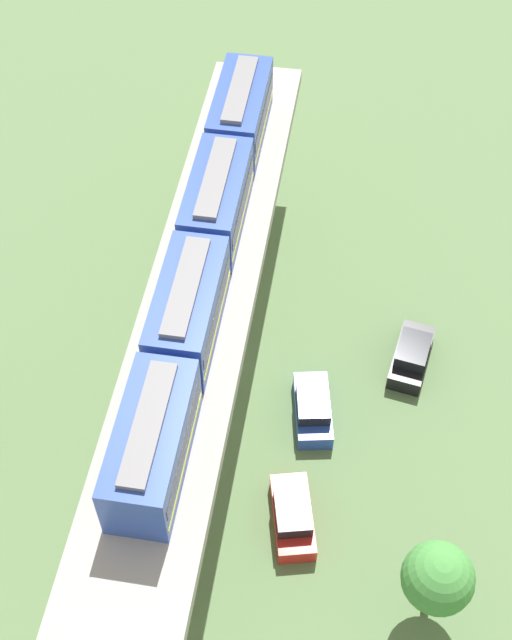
# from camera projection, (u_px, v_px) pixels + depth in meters

# --- Properties ---
(ground_plane) EXTENTS (120.00, 120.00, 0.00)m
(ground_plane) POSITION_uv_depth(u_px,v_px,m) (208.00, 379.00, 47.03)
(ground_plane) COLOR #5B7A4C
(viaduct) EXTENTS (5.20, 35.80, 7.61)m
(viaduct) POSITION_uv_depth(u_px,v_px,m) (203.00, 310.00, 42.38)
(viaduct) COLOR #A8A59E
(viaduct) RESTS_ON ground
(train) EXTENTS (2.64, 27.45, 3.24)m
(train) POSITION_uv_depth(u_px,v_px,m) (203.00, 253.00, 40.42)
(train) COLOR #2D4CA5
(train) RESTS_ON viaduct
(parked_car_black) EXTENTS (2.47, 4.44, 1.76)m
(parked_car_black) POSITION_uv_depth(u_px,v_px,m) (412.00, 355.00, 47.11)
(parked_car_black) COLOR black
(parked_car_black) RESTS_ON ground
(parked_car_red) EXTENTS (2.76, 4.51, 1.76)m
(parked_car_red) POSITION_uv_depth(u_px,v_px,m) (293.00, 516.00, 41.21)
(parked_car_red) COLOR red
(parked_car_red) RESTS_ON ground
(parked_car_blue) EXTENTS (2.56, 4.46, 1.76)m
(parked_car_blue) POSITION_uv_depth(u_px,v_px,m) (313.00, 408.00, 44.99)
(parked_car_blue) COLOR #284CB7
(parked_car_blue) RESTS_ON ground
(tree_far_corner) EXTENTS (3.14, 3.14, 5.25)m
(tree_far_corner) POSITION_uv_depth(u_px,v_px,m) (438.00, 578.00, 36.29)
(tree_far_corner) COLOR brown
(tree_far_corner) RESTS_ON ground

